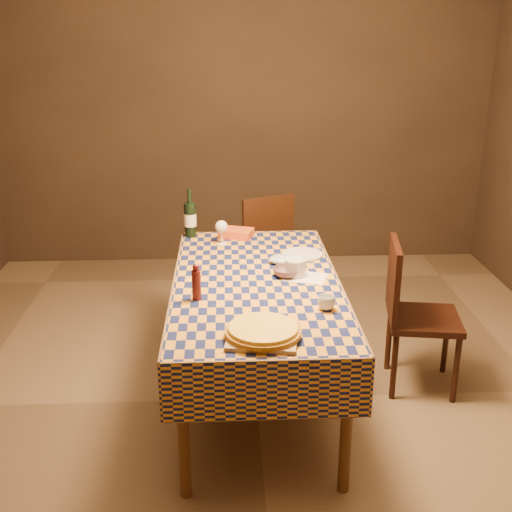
# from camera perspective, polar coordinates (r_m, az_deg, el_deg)

# --- Properties ---
(room) EXTENTS (5.00, 5.10, 2.70)m
(room) POSITION_cam_1_polar(r_m,az_deg,el_deg) (3.45, 0.04, 6.77)
(room) COLOR brown
(room) RESTS_ON ground
(dining_table) EXTENTS (0.94, 1.84, 0.77)m
(dining_table) POSITION_cam_1_polar(r_m,az_deg,el_deg) (3.65, 0.04, -3.31)
(dining_table) COLOR brown
(dining_table) RESTS_ON ground
(cutting_board) EXTENTS (0.36, 0.36, 0.02)m
(cutting_board) POSITION_cam_1_polar(r_m,az_deg,el_deg) (2.98, 0.63, -7.07)
(cutting_board) COLOR #A07C4B
(cutting_board) RESTS_ON dining_table
(pizza) EXTENTS (0.40, 0.40, 0.04)m
(pizza) POSITION_cam_1_polar(r_m,az_deg,el_deg) (2.97, 0.63, -6.61)
(pizza) COLOR #9C681A
(pizza) RESTS_ON cutting_board
(pepper_mill) EXTENTS (0.06, 0.06, 0.20)m
(pepper_mill) POSITION_cam_1_polar(r_m,az_deg,el_deg) (3.36, -5.32, -2.41)
(pepper_mill) COLOR #451012
(pepper_mill) RESTS_ON dining_table
(bowl) EXTENTS (0.19, 0.19, 0.05)m
(bowl) POSITION_cam_1_polar(r_m,az_deg,el_deg) (3.68, 2.74, -1.44)
(bowl) COLOR #684C58
(bowl) RESTS_ON dining_table
(wine_glass) EXTENTS (0.09, 0.09, 0.16)m
(wine_glass) POSITION_cam_1_polar(r_m,az_deg,el_deg) (4.19, -3.09, 2.55)
(wine_glass) COLOR white
(wine_glass) RESTS_ON dining_table
(wine_bottle) EXTENTS (0.10, 0.10, 0.33)m
(wine_bottle) POSITION_cam_1_polar(r_m,az_deg,el_deg) (4.37, -5.87, 3.30)
(wine_bottle) COLOR black
(wine_bottle) RESTS_ON dining_table
(deli_tub) EXTENTS (0.15, 0.15, 0.10)m
(deli_tub) POSITION_cam_1_polar(r_m,az_deg,el_deg) (3.68, 3.52, -1.04)
(deli_tub) COLOR silver
(deli_tub) RESTS_ON dining_table
(takeout_container) EXTENTS (0.25, 0.21, 0.05)m
(takeout_container) POSITION_cam_1_polar(r_m,az_deg,el_deg) (4.37, -1.75, 2.06)
(takeout_container) COLOR #CF501B
(takeout_container) RESTS_ON dining_table
(white_plate) EXTENTS (0.32, 0.32, 0.01)m
(white_plate) POSITION_cam_1_polar(r_m,az_deg,el_deg) (4.02, 4.15, 0.14)
(white_plate) COLOR silver
(white_plate) RESTS_ON dining_table
(tumbler) EXTENTS (0.11, 0.11, 0.07)m
(tumbler) POSITION_cam_1_polar(r_m,az_deg,el_deg) (3.27, 6.27, -4.15)
(tumbler) COLOR silver
(tumbler) RESTS_ON dining_table
(flour_patch) EXTENTS (0.28, 0.25, 0.00)m
(flour_patch) POSITION_cam_1_polar(r_m,az_deg,el_deg) (3.68, 4.38, -1.90)
(flour_patch) COLOR silver
(flour_patch) RESTS_ON dining_table
(flour_bag) EXTENTS (0.20, 0.16, 0.05)m
(flour_bag) POSITION_cam_1_polar(r_m,az_deg,el_deg) (3.88, 2.40, -0.30)
(flour_bag) COLOR #A5B8D4
(flour_bag) RESTS_ON dining_table
(chair_far) EXTENTS (0.55, 0.56, 0.93)m
(chair_far) POSITION_cam_1_polar(r_m,az_deg,el_deg) (4.98, 0.49, 1.03)
(chair_far) COLOR black
(chair_far) RESTS_ON ground
(chair_right) EXTENTS (0.49, 0.48, 0.93)m
(chair_right) POSITION_cam_1_polar(r_m,az_deg,el_deg) (3.99, 13.62, -4.49)
(chair_right) COLOR black
(chair_right) RESTS_ON ground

